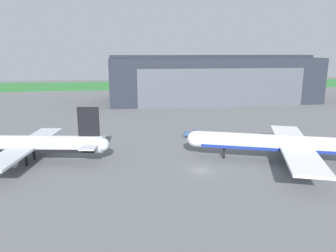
# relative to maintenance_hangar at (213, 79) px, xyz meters

# --- Properties ---
(ground_plane) EXTENTS (440.00, 440.00, 0.00)m
(ground_plane) POSITION_rel_maintenance_hangar_xyz_m (-27.50, -93.92, -10.90)
(ground_plane) COLOR slate
(grass_field_strip) EXTENTS (440.00, 56.00, 0.08)m
(grass_field_strip) POSITION_rel_maintenance_hangar_xyz_m (-27.50, 77.94, -10.86)
(grass_field_strip) COLOR #337D38
(grass_field_strip) RESTS_ON ground_plane
(maintenance_hangar) EXTENTS (100.22, 34.53, 22.72)m
(maintenance_hangar) POSITION_rel_maintenance_hangar_xyz_m (0.00, 0.00, 0.00)
(maintenance_hangar) COLOR #232833
(maintenance_hangar) RESTS_ON ground_plane
(airliner_near_right) EXTENTS (45.13, 38.36, 12.98)m
(airliner_near_right) POSITION_rel_maintenance_hangar_xyz_m (-5.79, -91.59, -6.55)
(airliner_near_right) COLOR white
(airliner_near_right) RESTS_ON ground_plane
(airliner_near_left) EXTENTS (39.71, 32.60, 13.06)m
(airliner_near_left) POSITION_rel_maintenance_hangar_xyz_m (-66.72, -83.60, -6.59)
(airliner_near_left) COLOR silver
(airliner_near_left) RESTS_ON ground_plane
(pushback_tractor) EXTENTS (4.12, 2.51, 2.10)m
(pushback_tractor) POSITION_rel_maintenance_hangar_xyz_m (-23.96, -66.71, -9.87)
(pushback_tractor) COLOR #335693
(pushback_tractor) RESTS_ON ground_plane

